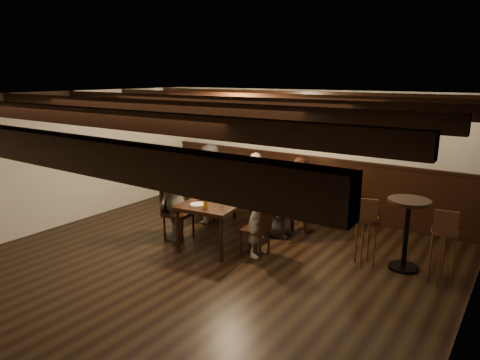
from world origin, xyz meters
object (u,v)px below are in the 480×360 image
Objects in this scene: person_left_near at (205,190)px; bar_stool_right at (442,255)px; person_left_far at (176,200)px; chair_right_near at (279,220)px; chair_right_far at (256,238)px; high_top_table at (407,224)px; person_bench_right at (298,194)px; person_bench_left at (210,180)px; chair_left_near at (206,209)px; person_bench_centre at (256,186)px; person_right_near at (281,201)px; dining_table at (229,198)px; chair_left_far at (178,222)px; bar_stool_left at (365,240)px; person_right_far at (258,214)px.

person_left_near is 1.22× the size of bar_stool_right.
person_left_far is at bearing -175.80° from bar_stool_right.
chair_right_near is 1.02× the size of chair_right_far.
person_bench_right is at bearing 163.86° from high_top_table.
person_bench_right is 1.71m from person_left_near.
person_bench_left is 1.35× the size of bar_stool_right.
chair_left_near is at bearing 15.54° from person_bench_right.
person_bench_centre is (-0.79, 0.50, 0.38)m from chair_right_near.
bar_stool_right is at bearing -17.28° from high_top_table.
chair_left_near is 0.97× the size of chair_right_near.
person_right_near is (1.49, 0.20, -0.01)m from person_left_near.
person_left_far is at bearing 120.96° from person_right_near.
bar_stool_right is at bearing -103.59° from person_right_near.
dining_table is 0.88m from person_right_near.
person_right_near is 1.20× the size of bar_stool_right.
chair_left_near is at bearing 179.90° from chair_left_far.
person_right_near reaches higher than chair_left_far.
bar_stool_left is at bearing 97.18° from person_left_far.
dining_table is 1.66× the size of person_right_near.
dining_table is at bearing 59.04° from person_right_far.
chair_right_near is 1.73m from person_bench_left.
high_top_table is at bearing 156.10° from person_bench_right.
person_left_far is 1.31× the size of high_top_table.
person_bench_right reaches higher than chair_left_near.
person_right_near is at bearing -2.03° from chair_right_far.
person_right_far is at bearing -174.47° from bar_stool_left.
chair_left_near reaches higher than dining_table.
person_right_near is (0.82, -0.49, -0.02)m from person_bench_centre.
person_left_far is 1.07× the size of person_right_near.
dining_table is 2.03× the size of high_top_table.
person_bench_left is at bearing 154.37° from bar_stool_left.
bar_stool_right is at bearing 81.40° from person_left_near.
chair_right_far is 0.84× the size of high_top_table.
person_right_far is 2.10m from high_top_table.
person_left_far is 4.03m from bar_stool_right.
chair_right_far is at bearing 82.33° from person_bench_right.
person_left_near is at bearing 149.04° from dining_table.
person_right_far reaches higher than bar_stool_right.
person_right_near is at bearing 164.74° from person_bench_left.
person_bench_left is at bearing 9.46° from person_bench_centre.
chair_right_far is (0.77, -0.35, -0.41)m from dining_table.
person_bench_right is 1.04× the size of person_right_near.
person_right_far is at bearing 58.49° from chair_left_near.
dining_table is at bearing 45.00° from person_bench_right.
high_top_table is (2.10, -0.10, 0.40)m from chair_right_near.
chair_right_far is 0.83× the size of bar_stool_right.
bar_stool_left is 1.00× the size of bar_stool_right.
chair_right_near is (1.42, 0.19, 0.01)m from chair_left_near.
person_bench_centre is 0.96m from person_left_near.
person_bench_left is at bearing -161.57° from person_left_near.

